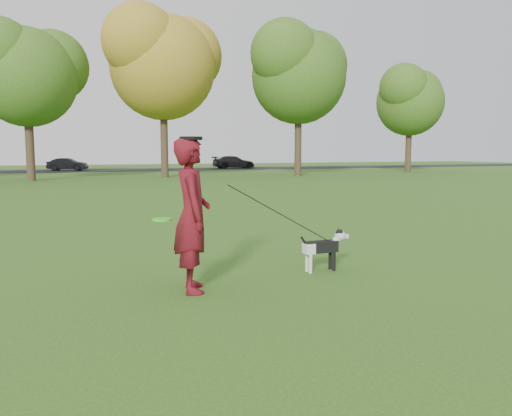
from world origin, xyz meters
name	(u,v)px	position (x,y,z in m)	size (l,w,h in m)	color
ground	(264,275)	(0.00, 0.00, 0.00)	(120.00, 120.00, 0.00)	#285116
road	(89,170)	(0.00, 40.00, 0.01)	(120.00, 7.00, 0.02)	black
man	(192,215)	(-1.11, -0.38, 0.94)	(0.69, 0.45, 1.88)	#560C1B
dog	(324,246)	(0.91, -0.07, 0.37)	(0.80, 0.16, 0.61)	black
car_mid	(67,164)	(-1.73, 40.00, 0.56)	(1.14, 3.28, 1.08)	black
car_right	(234,162)	(13.50, 40.00, 0.62)	(1.69, 4.17, 1.21)	black
man_held_items	(283,216)	(0.16, -0.26, 0.86)	(2.63, 0.48, 1.48)	#35DF1C
tree_row	(73,55)	(-1.43, 26.07, 7.41)	(51.74, 8.86, 12.01)	#38281C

